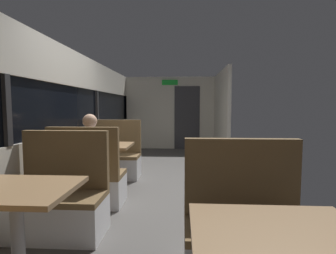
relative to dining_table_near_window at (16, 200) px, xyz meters
The scene contains 12 objects.
ground_plane 2.36m from the dining_table_near_window, 66.82° to the left, with size 3.30×9.20×0.02m, color #514F4C.
carriage_window_panel_left 2.21m from the dining_table_near_window, 104.90° to the left, with size 0.09×8.48×2.30m.
carriage_end_bulkhead 6.38m from the dining_table_near_window, 81.37° to the left, with size 2.90×0.11×2.30m.
carriage_aisle_panel_right 5.63m from the dining_table_near_window, 65.26° to the left, with size 0.08×2.40×2.30m, color beige.
dining_table_near_window is the anchor object (origin of this frame).
bench_near_window_facing_entry 0.77m from the dining_table_near_window, 90.00° to the left, with size 0.95×0.50×1.10m.
dining_table_mid_window 2.21m from the dining_table_near_window, 90.00° to the left, with size 0.90×0.70×0.74m.
bench_mid_window_facing_end 1.54m from the dining_table_near_window, 90.00° to the left, with size 0.95×0.50×1.10m.
bench_mid_window_facing_entry 2.93m from the dining_table_near_window, 90.00° to the left, with size 0.95×0.50×1.10m.
dining_table_front_aisle 1.89m from the dining_table_near_window, 18.53° to the right, with size 0.90×0.70×0.74m.
bench_front_aisle_facing_entry 1.82m from the dining_table_near_window, ahead, with size 0.95×0.50×1.10m.
seated_passenger 1.59m from the dining_table_near_window, 90.00° to the left, with size 0.47×0.55×1.26m.
Camera 1 is at (0.40, -3.94, 1.37)m, focal length 27.08 mm.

